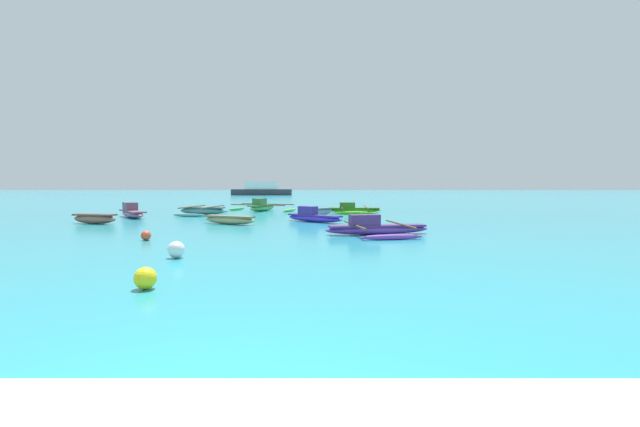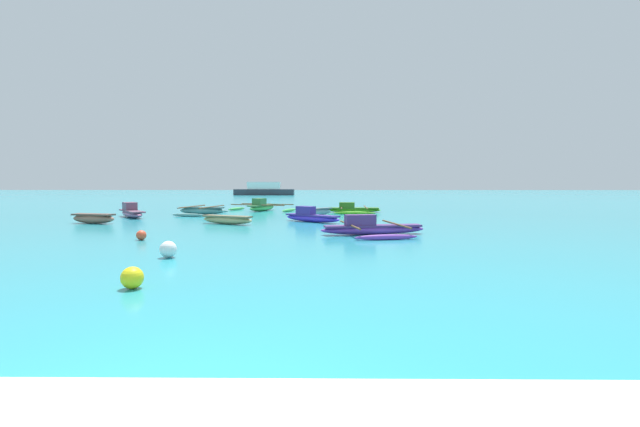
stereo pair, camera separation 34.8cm
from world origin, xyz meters
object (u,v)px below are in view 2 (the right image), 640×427
at_px(moored_boat_5, 371,228).
at_px(mooring_buoy_0, 168,249).
at_px(mooring_buoy_2, 141,235).
at_px(moored_boat_4, 317,212).
at_px(distant_ferry, 264,190).
at_px(moored_boat_8, 353,209).
at_px(moored_boat_7, 131,212).
at_px(moored_boat_6, 227,219).
at_px(moored_boat_3, 94,218).
at_px(moored_boat_2, 311,216).
at_px(moored_boat_1, 262,207).
at_px(moored_boat_0, 202,211).
at_px(mooring_buoy_1, 132,278).

xyz_separation_m(moored_boat_5, mooring_buoy_0, (-6.01, -5.27, -0.03)).
bearing_deg(mooring_buoy_2, moored_boat_4, 61.99).
bearing_deg(moored_boat_5, distant_ferry, 92.54).
relative_size(moored_boat_8, mooring_buoy_0, 9.44).
bearing_deg(mooring_buoy_2, moored_boat_7, 116.00).
xyz_separation_m(moored_boat_6, mooring_buoy_2, (-1.69, -5.88, -0.06)).
height_order(moored_boat_3, mooring_buoy_2, moored_boat_3).
xyz_separation_m(moored_boat_7, distant_ferry, (1.34, 45.97, 0.58)).
bearing_deg(distant_ferry, mooring_buoy_0, -84.43).
xyz_separation_m(mooring_buoy_0, distant_ferry, (-5.81, 59.54, 0.66)).
xyz_separation_m(moored_boat_2, mooring_buoy_0, (-3.50, -10.66, -0.06)).
height_order(moored_boat_4, moored_boat_5, moored_boat_5).
distance_m(moored_boat_4, mooring_buoy_0, 15.30).
xyz_separation_m(moored_boat_2, moored_boat_3, (-10.76, -1.02, -0.01)).
bearing_deg(moored_boat_8, moored_boat_5, -88.53).
relative_size(moored_boat_1, moored_boat_4, 2.43).
xyz_separation_m(moored_boat_6, distant_ferry, (-5.26, 50.14, 0.65)).
bearing_deg(moored_boat_4, moored_boat_7, 139.48).
bearing_deg(moored_boat_0, distant_ferry, 102.49).
bearing_deg(distant_ferry, moored_boat_7, -91.67).
xyz_separation_m(moored_boat_3, mooring_buoy_1, (7.80, -13.01, -0.06)).
xyz_separation_m(moored_boat_2, distant_ferry, (-9.31, 48.88, 0.60)).
relative_size(moored_boat_0, moored_boat_5, 1.00).
distance_m(moored_boat_5, mooring_buoy_2, 8.44).
bearing_deg(mooring_buoy_1, moored_boat_1, 92.23).
xyz_separation_m(moored_boat_0, distant_ferry, (-2.18, 43.73, 0.63)).
relative_size(moored_boat_7, mooring_buoy_2, 9.64).
relative_size(moored_boat_0, moored_boat_6, 1.48).
xyz_separation_m(moored_boat_4, mooring_buoy_2, (-6.01, -11.30, -0.08)).
height_order(moored_boat_0, moored_boat_5, moored_boat_5).
bearing_deg(distant_ferry, moored_boat_1, -82.24).
bearing_deg(moored_boat_0, mooring_buoy_0, -67.45).
bearing_deg(distant_ferry, mooring_buoy_2, -86.36).
distance_m(moored_boat_6, mooring_buoy_0, 9.42).
distance_m(moored_boat_7, mooring_buoy_2, 11.18).
bearing_deg(moored_boat_4, mooring_buoy_2, -165.10).
distance_m(moored_boat_1, moored_boat_3, 11.97).
bearing_deg(moored_boat_3, moored_boat_7, 101.31).
distance_m(moored_boat_1, mooring_buoy_2, 16.00).
distance_m(moored_boat_2, distant_ferry, 49.76).
height_order(moored_boat_7, mooring_buoy_2, moored_boat_7).
distance_m(moored_boat_7, mooring_buoy_1, 18.61).
bearing_deg(moored_boat_5, moored_boat_3, 152.01).
height_order(moored_boat_1, mooring_buoy_1, moored_boat_1).
height_order(moored_boat_1, mooring_buoy_2, moored_boat_1).
distance_m(moored_boat_0, distant_ferry, 43.78).
bearing_deg(moored_boat_1, moored_boat_2, -134.67).
xyz_separation_m(moored_boat_1, moored_boat_2, (3.84, -8.75, -0.02)).
xyz_separation_m(mooring_buoy_2, distant_ferry, (-3.56, 56.02, 0.71)).
height_order(moored_boat_5, moored_boat_7, moored_boat_7).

